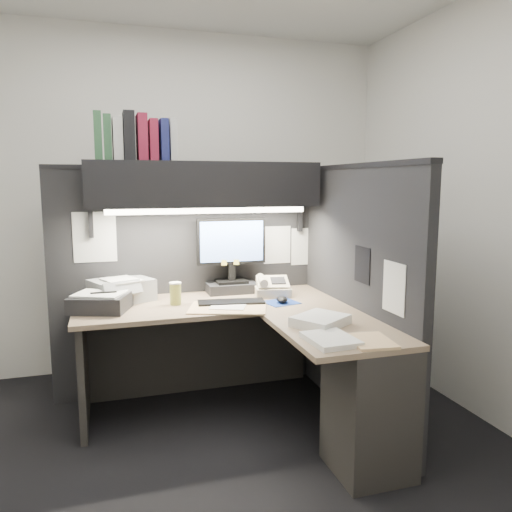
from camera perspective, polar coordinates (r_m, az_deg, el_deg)
name	(u,v)px	position (r m, az deg, el deg)	size (l,w,h in m)	color
floor	(212,450)	(3.06, -5.02, -21.26)	(3.50, 3.50, 0.00)	black
wall_back	(172,203)	(4.15, -9.60, 6.02)	(3.50, 0.04, 2.70)	white
wall_front	(333,249)	(1.24, 8.74, 0.77)	(3.50, 0.04, 2.70)	white
wall_right	(481,209)	(3.47, 24.33, 4.96)	(0.04, 3.00, 2.70)	white
partition_back	(188,282)	(3.65, -7.76, -2.94)	(1.90, 0.06, 1.60)	black
partition_right	(355,295)	(3.25, 11.30, -4.44)	(0.06, 1.50, 1.60)	black
desk	(283,368)	(2.98, 3.13, -12.69)	(1.70, 1.53, 0.73)	#857254
overhead_shelf	(204,184)	(3.42, -5.91, 8.13)	(1.55, 0.34, 0.30)	black
task_light_tube	(209,211)	(3.29, -5.39, 5.17)	(0.04, 0.04, 1.32)	white
monitor	(231,263)	(3.57, -2.82, -0.83)	(0.49, 0.22, 0.53)	black
keyboard	(231,302)	(3.26, -2.85, -5.33)	(0.43, 0.14, 0.02)	black
mousepad	(281,302)	(3.30, 2.89, -5.32)	(0.21, 0.19, 0.00)	navy
mouse	(282,299)	(3.28, 2.99, -4.98)	(0.07, 0.11, 0.04)	black
telephone	(272,288)	(3.52, 1.87, -3.64)	(0.24, 0.25, 0.10)	beige
coffee_cup	(175,294)	(3.27, -9.19, -4.33)	(0.07, 0.07, 0.14)	#C4BC4E
printer	(122,290)	(3.45, -15.10, -3.78)	(0.36, 0.31, 0.14)	gray
notebook_stack	(100,303)	(3.23, -17.37, -5.11)	(0.33, 0.28, 0.10)	black
open_folder	(228,308)	(3.15, -3.24, -5.95)	(0.48, 0.31, 0.01)	#DFB67D
paper_stack_a	(320,321)	(2.80, 7.36, -7.33)	(0.28, 0.24, 0.05)	white
paper_stack_b	(331,339)	(2.53, 8.51, -9.41)	(0.22, 0.27, 0.03)	white
manila_stack	(370,341)	(2.56, 12.95, -9.47)	(0.20, 0.25, 0.01)	#DFB67D
binder_row	(134,139)	(3.38, -13.75, 12.88)	(0.51, 0.25, 0.30)	#295333
pinned_papers	(255,252)	(3.34, -0.17, 0.50)	(1.76, 1.31, 0.51)	white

